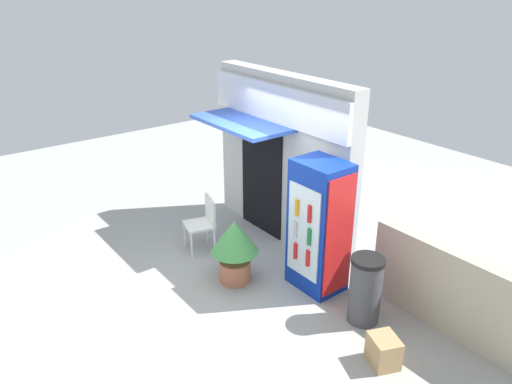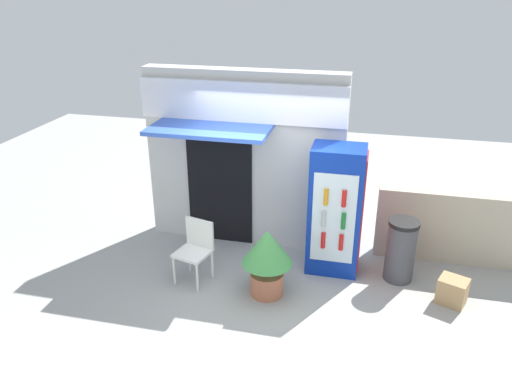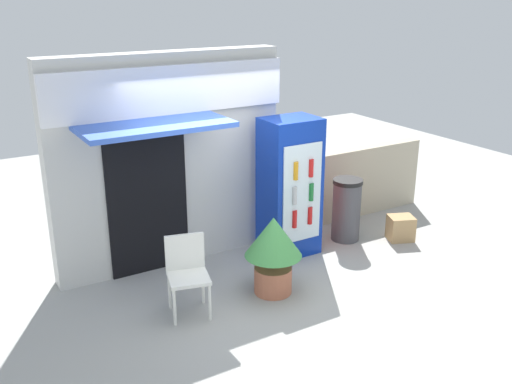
{
  "view_description": "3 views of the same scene",
  "coord_description": "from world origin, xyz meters",
  "px_view_note": "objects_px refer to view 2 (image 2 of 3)",
  "views": [
    {
      "loc": [
        5.23,
        -3.52,
        4.13
      ],
      "look_at": [
        0.04,
        0.48,
        1.29
      ],
      "focal_mm": 34.78,
      "sensor_mm": 36.0,
      "label": 1
    },
    {
      "loc": [
        1.27,
        -5.57,
        4.05
      ],
      "look_at": [
        -0.14,
        0.45,
        1.33
      ],
      "focal_mm": 34.81,
      "sensor_mm": 36.0,
      "label": 2
    },
    {
      "loc": [
        -3.27,
        -5.21,
        3.48
      ],
      "look_at": [
        0.07,
        0.37,
        1.2
      ],
      "focal_mm": 40.37,
      "sensor_mm": 36.0,
      "label": 3
    }
  ],
  "objects_px": {
    "plastic_chair": "(196,246)",
    "trash_bin": "(401,250)",
    "potted_plant_near_shop": "(267,255)",
    "cardboard_box": "(452,291)",
    "drink_cooler": "(336,210)"
  },
  "relations": [
    {
      "from": "potted_plant_near_shop",
      "to": "cardboard_box",
      "type": "height_order",
      "value": "potted_plant_near_shop"
    },
    {
      "from": "potted_plant_near_shop",
      "to": "cardboard_box",
      "type": "xyz_separation_m",
      "value": [
        2.45,
        0.36,
        -0.42
      ]
    },
    {
      "from": "plastic_chair",
      "to": "trash_bin",
      "type": "height_order",
      "value": "trash_bin"
    },
    {
      "from": "drink_cooler",
      "to": "trash_bin",
      "type": "relative_size",
      "value": 2.06
    },
    {
      "from": "drink_cooler",
      "to": "cardboard_box",
      "type": "bearing_deg",
      "value": -17.13
    },
    {
      "from": "drink_cooler",
      "to": "plastic_chair",
      "type": "xyz_separation_m",
      "value": [
        -1.88,
        -0.72,
        -0.43
      ]
    },
    {
      "from": "drink_cooler",
      "to": "cardboard_box",
      "type": "relative_size",
      "value": 5.27
    },
    {
      "from": "cardboard_box",
      "to": "trash_bin",
      "type": "bearing_deg",
      "value": 147.67
    },
    {
      "from": "plastic_chair",
      "to": "potted_plant_near_shop",
      "type": "height_order",
      "value": "potted_plant_near_shop"
    },
    {
      "from": "plastic_chair",
      "to": "cardboard_box",
      "type": "bearing_deg",
      "value": 3.51
    },
    {
      "from": "cardboard_box",
      "to": "plastic_chair",
      "type": "bearing_deg",
      "value": -176.49
    },
    {
      "from": "plastic_chair",
      "to": "cardboard_box",
      "type": "height_order",
      "value": "plastic_chair"
    },
    {
      "from": "plastic_chair",
      "to": "trash_bin",
      "type": "bearing_deg",
      "value": 12.92
    },
    {
      "from": "cardboard_box",
      "to": "potted_plant_near_shop",
      "type": "bearing_deg",
      "value": -171.72
    },
    {
      "from": "plastic_chair",
      "to": "cardboard_box",
      "type": "xyz_separation_m",
      "value": [
        3.51,
        0.22,
        -0.34
      ]
    }
  ]
}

